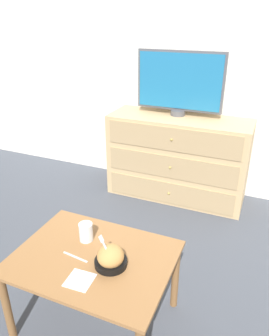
# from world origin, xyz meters

# --- Properties ---
(ground_plane) EXTENTS (12.00, 12.00, 0.00)m
(ground_plane) POSITION_xyz_m (0.00, 0.00, 0.00)
(ground_plane) COLOR #474C56
(wall_back) EXTENTS (12.00, 0.05, 2.60)m
(wall_back) POSITION_xyz_m (0.00, 0.03, 1.30)
(wall_back) COLOR white
(wall_back) RESTS_ON ground_plane
(dresser) EXTENTS (1.31, 0.48, 0.81)m
(dresser) POSITION_xyz_m (-0.14, -0.26, 0.40)
(dresser) COLOR tan
(dresser) RESTS_ON ground_plane
(tv) EXTENTS (0.80, 0.14, 0.58)m
(tv) POSITION_xyz_m (-0.18, -0.19, 1.11)
(tv) COLOR #515156
(tv) RESTS_ON dresser
(coffee_table) EXTENTS (0.85, 0.65, 0.48)m
(coffee_table) POSITION_xyz_m (-0.14, -1.90, 0.41)
(coffee_table) COLOR #9E6B3D
(coffee_table) RESTS_ON ground_plane
(takeout_bowl) EXTENTS (0.17, 0.17, 0.18)m
(takeout_bowl) POSITION_xyz_m (-0.03, -1.92, 0.53)
(takeout_bowl) COLOR black
(takeout_bowl) RESTS_ON coffee_table
(drink_cup) EXTENTS (0.08, 0.08, 0.11)m
(drink_cup) POSITION_xyz_m (-0.25, -1.78, 0.53)
(drink_cup) COLOR beige
(drink_cup) RESTS_ON coffee_table
(napkin) EXTENTS (0.14, 0.14, 0.00)m
(napkin) POSITION_xyz_m (-0.12, -2.08, 0.48)
(napkin) COLOR white
(napkin) RESTS_ON coffee_table
(knife) EXTENTS (0.16, 0.03, 0.01)m
(knife) POSITION_xyz_m (-0.23, -1.94, 0.48)
(knife) COLOR silver
(knife) RESTS_ON coffee_table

